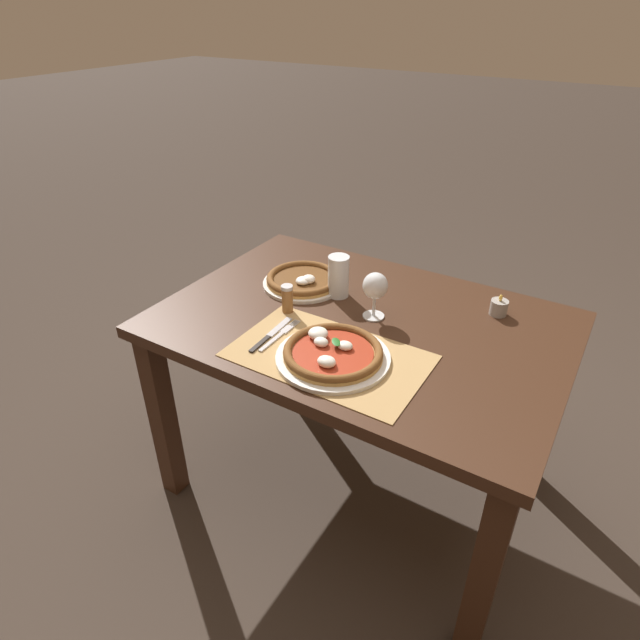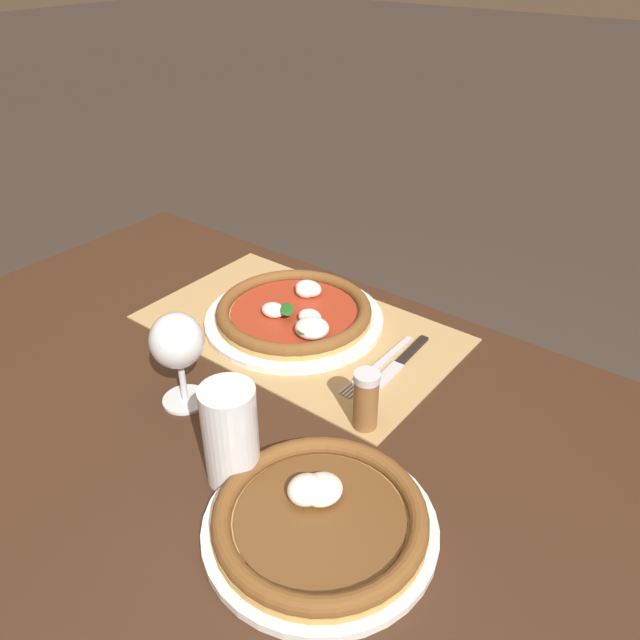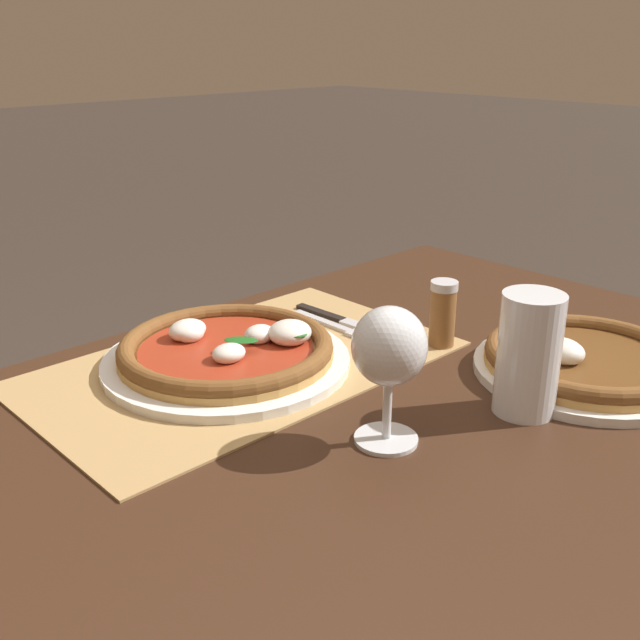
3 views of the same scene
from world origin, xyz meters
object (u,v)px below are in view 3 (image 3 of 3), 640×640
at_px(pizza_near, 227,351).
at_px(pepper_shaker, 443,314).
at_px(pizza_far, 586,361).
at_px(knife, 350,323).
at_px(pint_glass, 528,357).
at_px(fork, 343,329).
at_px(wine_glass, 389,352).

relative_size(pizza_near, pepper_shaker, 3.37).
bearing_deg(pizza_far, knife, -73.34).
xyz_separation_m(pizza_near, pizza_far, (-0.32, 0.34, -0.00)).
distance_m(pint_glass, fork, 0.32).
bearing_deg(wine_glass, knife, -129.05).
bearing_deg(pizza_far, fork, -68.78).
distance_m(pizza_far, wine_glass, 0.33).
xyz_separation_m(wine_glass, fork, (-0.19, -0.25, -0.10)).
bearing_deg(wine_glass, pepper_shaker, -154.36).
relative_size(pizza_far, wine_glass, 1.84).
relative_size(wine_glass, pint_glass, 1.07).
height_order(pizza_far, knife, pizza_far).
relative_size(pizza_near, pizza_far, 1.14).
xyz_separation_m(pizza_near, knife, (-0.22, 0.01, -0.02)).
bearing_deg(knife, pint_glass, 82.06).
bearing_deg(knife, fork, 24.21).
bearing_deg(wine_glass, fork, -126.81).
height_order(pizza_near, wine_glass, wine_glass).
bearing_deg(knife, wine_glass, 50.95).
height_order(fork, knife, knife).
xyz_separation_m(knife, pepper_shaker, (-0.04, 0.14, 0.04)).
height_order(pint_glass, knife, pint_glass).
relative_size(knife, pepper_shaker, 2.22).
distance_m(pizza_near, wine_glass, 0.29).
distance_m(wine_glass, pint_glass, 0.18).
height_order(pizza_near, pepper_shaker, pepper_shaker).
distance_m(pizza_far, pepper_shaker, 0.20).
bearing_deg(pepper_shaker, pizza_far, 108.18).
bearing_deg(fork, pizza_near, -6.02).
distance_m(pizza_near, fork, 0.20).
height_order(pizza_far, fork, pizza_far).
bearing_deg(pepper_shaker, pizza_near, -30.53).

